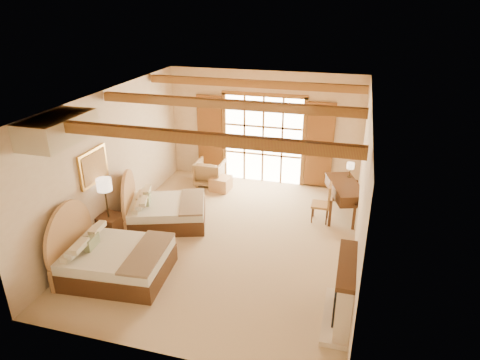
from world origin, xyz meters
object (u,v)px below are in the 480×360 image
(bed_near, at_px, (109,257))
(desk, at_px, (344,198))
(bed_far, at_px, (161,209))
(nightstand, at_px, (112,228))
(armchair, at_px, (210,172))

(bed_near, distance_m, desk, 5.70)
(bed_far, height_order, desk, bed_far)
(nightstand, height_order, armchair, armchair)
(armchair, xyz_separation_m, desk, (3.81, -0.86, 0.08))
(nightstand, xyz_separation_m, armchair, (1.10, 3.50, 0.07))
(nightstand, relative_size, desk, 0.36)
(bed_near, height_order, armchair, bed_near)
(armchair, bearing_deg, bed_far, 81.55)
(desk, bearing_deg, armchair, 148.69)
(nightstand, distance_m, desk, 5.57)
(bed_near, xyz_separation_m, armchair, (0.44, 4.67, -0.03))
(bed_near, height_order, bed_far, bed_near)
(desk, bearing_deg, bed_near, -156.71)
(nightstand, bearing_deg, bed_far, 63.01)
(bed_far, bearing_deg, desk, 2.05)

